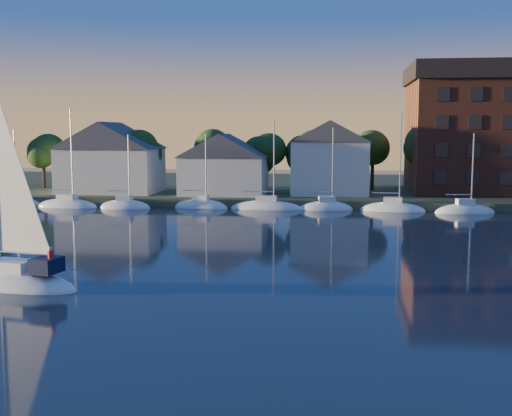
% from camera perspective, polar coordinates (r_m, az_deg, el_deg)
% --- Properties ---
extents(ground, '(260.00, 260.00, 0.00)m').
position_cam_1_polar(ground, '(29.91, -10.99, -11.59)').
color(ground, black).
rests_on(ground, ground).
extents(shoreline_land, '(160.00, 50.00, 2.00)m').
position_cam_1_polar(shoreline_land, '(102.74, 2.24, 1.60)').
color(shoreline_land, '#394227').
rests_on(shoreline_land, ground).
extents(wooden_dock, '(120.00, 3.00, 1.00)m').
position_cam_1_polar(wooden_dock, '(79.98, 0.76, 0.10)').
color(wooden_dock, brown).
rests_on(wooden_dock, ground).
extents(clubhouse_west, '(13.65, 9.45, 9.64)m').
position_cam_1_polar(clubhouse_west, '(90.49, -12.80, 4.49)').
color(clubhouse_west, silver).
rests_on(clubhouse_west, shoreline_land).
extents(clubhouse_centre, '(11.55, 8.40, 8.08)m').
position_cam_1_polar(clubhouse_centre, '(85.36, -2.86, 3.98)').
color(clubhouse_centre, silver).
rests_on(clubhouse_centre, shoreline_land).
extents(clubhouse_east, '(10.50, 8.40, 9.80)m').
position_cam_1_polar(clubhouse_east, '(85.97, 6.63, 4.54)').
color(clubhouse_east, silver).
rests_on(clubhouse_east, shoreline_land).
extents(tree_line, '(93.40, 5.40, 8.90)m').
position_cam_1_polar(tree_line, '(90.21, 2.84, 5.43)').
color(tree_line, '#352418').
rests_on(tree_line, shoreline_land).
extents(moored_fleet, '(71.50, 2.40, 12.05)m').
position_cam_1_polar(moored_fleet, '(78.36, -5.31, 0.01)').
color(moored_fleet, white).
rests_on(moored_fleet, ground).
extents(hero_sailboat, '(9.27, 4.50, 13.90)m').
position_cam_1_polar(hero_sailboat, '(41.64, -20.68, -5.82)').
color(hero_sailboat, white).
rests_on(hero_sailboat, ground).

